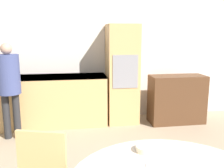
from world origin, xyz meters
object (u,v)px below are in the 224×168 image
object	(u,v)px
oven_unit	(122,74)
person_standing	(9,81)
sideboard	(177,99)
bowl_centre	(147,148)

from	to	relation	value
oven_unit	person_standing	size ratio (longest dim) A/B	1.20
sideboard	person_standing	size ratio (longest dim) A/B	0.67
oven_unit	bowl_centre	size ratio (longest dim) A/B	10.45
person_standing	sideboard	bearing A→B (deg)	5.69
sideboard	bowl_centre	xyz separation A→B (m)	(-1.39, -2.59, 0.33)
sideboard	oven_unit	bearing A→B (deg)	167.37
oven_unit	sideboard	size ratio (longest dim) A/B	1.79
sideboard	bowl_centre	bearing A→B (deg)	-118.24
oven_unit	person_standing	distance (m)	2.00
oven_unit	bowl_centre	bearing A→B (deg)	-97.37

